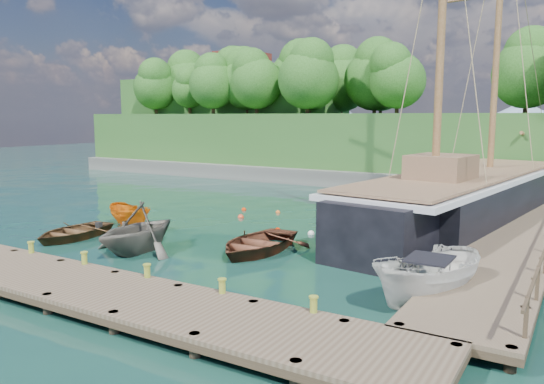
{
  "coord_description": "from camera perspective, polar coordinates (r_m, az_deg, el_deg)",
  "views": [
    {
      "loc": [
        13.99,
        -17.23,
        5.77
      ],
      "look_at": [
        0.46,
        5.32,
        2.0
      ],
      "focal_mm": 35.0,
      "sensor_mm": 36.0,
      "label": 1
    }
  ],
  "objects": [
    {
      "name": "ground",
      "position": [
        22.93,
        -7.89,
        -6.49
      ],
      "size": [
        160.0,
        160.0,
        0.0
      ],
      "primitive_type": "plane",
      "color": "#113830",
      "rests_on": "ground"
    },
    {
      "name": "dock_near",
      "position": [
        16.95,
        -16.6,
        -10.53
      ],
      "size": [
        20.0,
        3.2,
        1.1
      ],
      "color": "brown",
      "rests_on": "ground"
    },
    {
      "name": "dock_east",
      "position": [
        24.94,
        24.58,
        -4.95
      ],
      "size": [
        3.2,
        24.0,
        1.1
      ],
      "color": "brown",
      "rests_on": "ground"
    },
    {
      "name": "bollard_0",
      "position": [
        22.45,
        -24.36,
        -7.47
      ],
      "size": [
        0.26,
        0.26,
        0.45
      ],
      "primitive_type": "cylinder",
      "color": "olive",
      "rests_on": "ground"
    },
    {
      "name": "bollard_1",
      "position": [
        20.13,
        -19.42,
        -8.97
      ],
      "size": [
        0.26,
        0.26,
        0.45
      ],
      "primitive_type": "cylinder",
      "color": "olive",
      "rests_on": "ground"
    },
    {
      "name": "bollard_2",
      "position": [
        18.01,
        -13.2,
        -10.75
      ],
      "size": [
        0.26,
        0.26,
        0.45
      ],
      "primitive_type": "cylinder",
      "color": "olive",
      "rests_on": "ground"
    },
    {
      "name": "bollard_3",
      "position": [
        16.16,
        -5.34,
        -12.79
      ],
      "size": [
        0.26,
        0.26,
        0.45
      ],
      "primitive_type": "cylinder",
      "color": "olive",
      "rests_on": "ground"
    },
    {
      "name": "bollard_4",
      "position": [
        14.71,
        4.46,
        -14.96
      ],
      "size": [
        0.26,
        0.26,
        0.45
      ],
      "primitive_type": "cylinder",
      "color": "olive",
      "rests_on": "ground"
    },
    {
      "name": "rowboat_0",
      "position": [
        27.08,
        -20.58,
        -4.68
      ],
      "size": [
        3.36,
        4.45,
        0.87
      ],
      "primitive_type": "imported",
      "rotation": [
        0.0,
        0.0,
        0.09
      ],
      "color": "#4E331B",
      "rests_on": "ground"
    },
    {
      "name": "rowboat_1",
      "position": [
        23.6,
        -14.2,
        -6.24
      ],
      "size": [
        3.94,
        4.51,
        2.29
      ],
      "primitive_type": "imported",
      "rotation": [
        0.0,
        0.0,
        0.04
      ],
      "color": "#59544A",
      "rests_on": "ground"
    },
    {
      "name": "rowboat_2",
      "position": [
        22.9,
        -1.61,
        -6.44
      ],
      "size": [
        3.67,
        5.03,
        1.02
      ],
      "primitive_type": "imported",
      "rotation": [
        0.0,
        0.0,
        0.03
      ],
      "color": "#562D1D",
      "rests_on": "ground"
    },
    {
      "name": "motorboat_orange",
      "position": [
        28.75,
        -14.94,
        -3.7
      ],
      "size": [
        3.87,
        2.49,
        1.4
      ],
      "primitive_type": "imported",
      "rotation": [
        0.0,
        0.0,
        1.23
      ],
      "color": "orange",
      "rests_on": "ground"
    },
    {
      "name": "cabin_boat_white",
      "position": [
        17.54,
        16.38,
        -11.39
      ],
      "size": [
        3.38,
        4.96,
        1.8
      ],
      "primitive_type": "imported",
      "rotation": [
        0.0,
        0.0,
        -0.39
      ],
      "color": "silver",
      "rests_on": "ground"
    },
    {
      "name": "schooner",
      "position": [
        30.1,
        19.93,
        -1.09
      ],
      "size": [
        8.22,
        28.87,
        21.45
      ],
      "rotation": [
        0.0,
        0.0,
        -0.14
      ],
      "color": "black",
      "rests_on": "ground"
    },
    {
      "name": "mooring_buoy_0",
      "position": [
        30.1,
        -15.71,
        -3.21
      ],
      "size": [
        0.29,
        0.29,
        0.29
      ],
      "primitive_type": "sphere",
      "color": "silver",
      "rests_on": "ground"
    },
    {
      "name": "mooring_buoy_1",
      "position": [
        30.47,
        -3.38,
        -2.77
      ],
      "size": [
        0.36,
        0.36,
        0.36
      ],
      "primitive_type": "sphere",
      "color": "#EB3F1D",
      "rests_on": "ground"
    },
    {
      "name": "mooring_buoy_2",
      "position": [
        27.0,
        0.61,
        -4.18
      ],
      "size": [
        0.29,
        0.29,
        0.29
      ],
      "primitive_type": "sphere",
      "color": "#F32700",
      "rests_on": "ground"
    },
    {
      "name": "mooring_buoy_3",
      "position": [
        26.27,
        4.22,
        -4.55
      ],
      "size": [
        0.34,
        0.34,
        0.34
      ],
      "primitive_type": "sphere",
      "color": "silver",
      "rests_on": "ground"
    },
    {
      "name": "mooring_buoy_4",
      "position": [
        32.89,
        -3.04,
        -1.96
      ],
      "size": [
        0.3,
        0.3,
        0.3
      ],
      "primitive_type": "sphere",
      "color": "#F82F00",
      "rests_on": "ground"
    },
    {
      "name": "mooring_buoy_5",
      "position": [
        31.97,
        0.65,
        -2.24
      ],
      "size": [
        0.27,
        0.27,
        0.27
      ],
      "primitive_type": "sphere",
      "color": "orange",
      "rests_on": "ground"
    },
    {
      "name": "headland",
      "position": [
        55.53,
        2.06,
        7.91
      ],
      "size": [
        51.0,
        19.31,
        12.9
      ],
      "color": "#474744",
      "rests_on": "ground"
    },
    {
      "name": "distant_ridge",
      "position": [
        87.78,
        24.8,
        6.48
      ],
      "size": [
        117.0,
        40.0,
        10.0
      ],
      "color": "#728CA5",
      "rests_on": "ground"
    }
  ]
}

